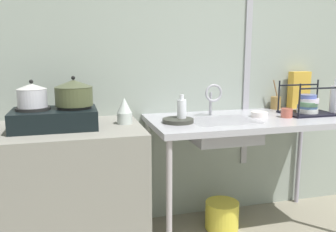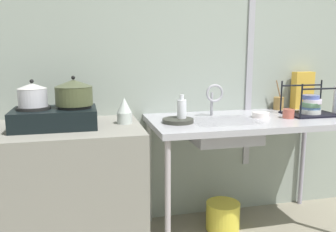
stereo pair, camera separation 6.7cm
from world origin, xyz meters
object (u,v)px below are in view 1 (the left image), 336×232
Objects in this scene: pot_on_left_burner at (32,95)px; utensil_jar at (276,103)px; frying_pan at (178,121)px; bottle_by_sink at (182,110)px; bucket_on_floor at (222,215)px; pot_on_right_burner at (74,93)px; small_bowl_on_drainboard at (259,114)px; cereal_box at (299,90)px; bottle_by_rack at (336,99)px; percolator at (124,111)px; sink_basin at (223,130)px; faucet at (213,95)px; dish_rack at (308,106)px; stove at (55,118)px; cup_by_rack at (287,113)px.

utensil_jar is at bearing 8.71° from pot_on_left_burner.
frying_pan is 0.07m from bottle_by_sink.
bucket_on_floor is (0.37, 0.08, -0.75)m from frying_pan.
pot_on_right_burner is 1.26× the size of bottle_by_sink.
frying_pan is at bearing -2.20° from pot_on_left_burner.
small_bowl_on_drainboard is 0.40× the size of cereal_box.
pot_on_left_burner reaches higher than bottle_by_rack.
utensil_jar is (1.27, 0.26, -0.03)m from percolator.
pot_on_right_burner is at bearing -176.21° from percolator.
faucet is at bearing 93.27° from sink_basin.
small_bowl_on_drainboard is 0.60m from cereal_box.
percolator is 0.38× the size of sink_basin.
bottle_by_rack reaches higher than bucket_on_floor.
pot_on_right_burner reaches higher than bottle_by_rack.
bucket_on_floor is at bearing 176.50° from dish_rack.
faucet is 0.94× the size of bucket_on_floor.
stove is 1.79m from dish_rack.
bucket_on_floor is (1.26, 0.05, -0.95)m from pot_on_left_burner.
stove is 1.57m from cup_by_rack.
pot_on_right_burner is at bearing -0.00° from pot_on_left_burner.
pot_on_left_burner reaches higher than sink_basin.
pot_on_left_burner reaches higher than dish_rack.
faucet is at bearing 7.30° from pot_on_right_burner.
percolator is at bearing 174.21° from bottle_by_sink.
stove reaches higher than bucket_on_floor.
small_bowl_on_drainboard is (0.31, -0.12, -0.14)m from faucet.
bottle_by_rack is (0.92, -0.15, -0.04)m from faucet.
cereal_box is (1.91, 0.28, 0.09)m from stove.
pot_on_right_burner reaches higher than stove.
percolator is 0.72× the size of utensil_jar.
pot_on_left_burner is at bearing -177.86° from percolator.
dish_rack is at bearing -69.96° from utensil_jar.
small_bowl_on_drainboard is at bearing 2.45° from bottle_by_sink.
cereal_box is at bearing 15.25° from bottle_by_sink.
dish_rack is (1.02, 0.04, 0.05)m from frying_pan.
bottle_by_sink is 0.94m from utensil_jar.
stove is 4.14× the size of small_bowl_on_drainboard.
utensil_jar is at bearing 27.81° from sink_basin.
pot_on_left_burner is 0.91m from frying_pan.
pot_on_left_burner is at bearing 180.00° from pot_on_right_burner.
bucket_on_floor is at bearing 12.21° from frying_pan.
pot_on_left_burner is 0.65× the size of bottle_by_rack.
pot_on_left_burner reaches higher than bucket_on_floor.
pot_on_left_burner is 1.58m from bucket_on_floor.
percolator is 1.58m from bottle_by_rack.
utensil_jar reaches higher than sink_basin.
stove is 2.00× the size of bucket_on_floor.
stove is at bearing 177.56° from cup_by_rack.
stove is at bearing 180.00° from pot_on_right_burner.
cereal_box is (-0.10, 0.31, 0.04)m from bottle_by_rack.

